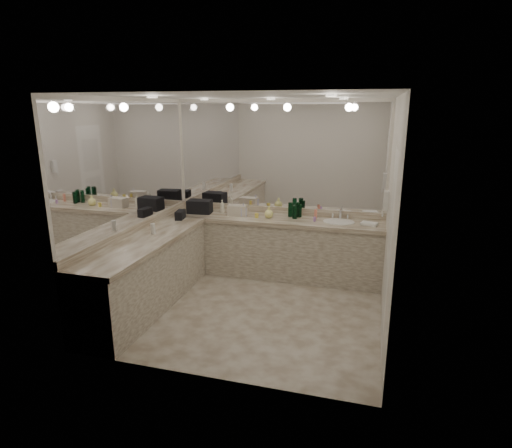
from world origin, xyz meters
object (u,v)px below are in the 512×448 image
(sink, at_px, (339,222))
(soap_bottle_b, at_px, (243,210))
(soap_bottle_a, at_px, (222,206))
(cream_cosmetic_case, at_px, (237,210))
(soap_bottle_c, at_px, (269,212))
(hand_towel, at_px, (369,224))
(black_toiletry_bag, at_px, (200,206))
(wall_phone, at_px, (386,201))

(sink, xyz_separation_m, soap_bottle_b, (-1.41, -0.04, 0.10))
(soap_bottle_b, bearing_deg, soap_bottle_a, 161.23)
(sink, bearing_deg, soap_bottle_b, -178.36)
(sink, distance_m, cream_cosmetic_case, 1.52)
(soap_bottle_c, bearing_deg, hand_towel, -1.09)
(sink, xyz_separation_m, cream_cosmetic_case, (-1.52, -0.01, 0.09))
(black_toiletry_bag, bearing_deg, wall_phone, -9.69)
(black_toiletry_bag, relative_size, soap_bottle_a, 1.81)
(soap_bottle_b, bearing_deg, cream_cosmetic_case, 166.15)
(black_toiletry_bag, distance_m, hand_towel, 2.54)
(soap_bottle_c, bearing_deg, soap_bottle_a, 171.14)
(hand_towel, bearing_deg, sink, 172.20)
(sink, distance_m, black_toiletry_bag, 2.12)
(wall_phone, distance_m, soap_bottle_c, 1.73)
(cream_cosmetic_case, relative_size, hand_towel, 1.29)
(soap_bottle_b, bearing_deg, wall_phone, -12.85)
(black_toiletry_bag, relative_size, soap_bottle_b, 1.84)
(sink, height_order, cream_cosmetic_case, cream_cosmetic_case)
(sink, xyz_separation_m, hand_towel, (0.42, -0.06, 0.02))
(wall_phone, distance_m, soap_bottle_a, 2.50)
(hand_towel, relative_size, soap_bottle_c, 1.27)
(sink, xyz_separation_m, black_toiletry_bag, (-2.12, -0.04, 0.11))
(wall_phone, xyz_separation_m, black_toiletry_bag, (-2.72, 0.46, -0.35))
(hand_towel, distance_m, soap_bottle_b, 1.83)
(black_toiletry_bag, bearing_deg, soap_bottle_a, 21.36)
(soap_bottle_c, bearing_deg, black_toiletry_bag, -179.73)
(cream_cosmetic_case, xyz_separation_m, soap_bottle_b, (0.11, -0.03, 0.02))
(wall_phone, xyz_separation_m, soap_bottle_a, (-2.40, 0.59, -0.35))
(cream_cosmetic_case, xyz_separation_m, hand_towel, (1.93, -0.04, -0.06))
(black_toiletry_bag, xyz_separation_m, hand_towel, (2.54, -0.02, -0.09))
(cream_cosmetic_case, bearing_deg, hand_towel, -7.13)
(sink, height_order, hand_towel, hand_towel)
(wall_phone, height_order, soap_bottle_a, wall_phone)
(black_toiletry_bag, distance_m, soap_bottle_b, 0.71)
(wall_phone, distance_m, black_toiletry_bag, 2.78)
(sink, relative_size, hand_towel, 2.03)
(sink, bearing_deg, hand_towel, -7.80)
(soap_bottle_a, bearing_deg, soap_bottle_c, -8.86)
(wall_phone, height_order, soap_bottle_b, wall_phone)
(wall_phone, bearing_deg, sink, 140.43)
(sink, xyz_separation_m, soap_bottle_a, (-1.80, 0.09, 0.10))
(soap_bottle_a, height_order, soap_bottle_c, soap_bottle_a)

